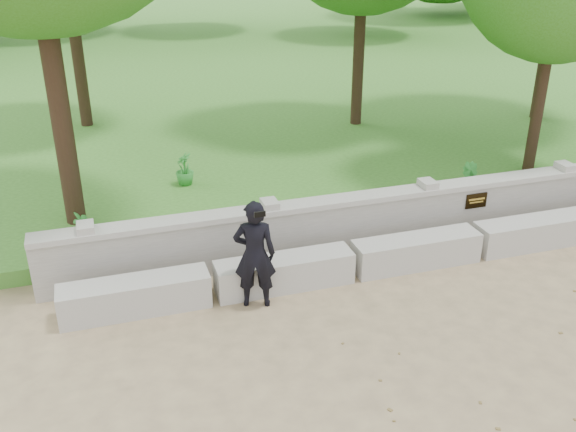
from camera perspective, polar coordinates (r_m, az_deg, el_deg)
name	(u,v)px	position (r m, az deg, el deg)	size (l,w,h in m)	color
ground	(559,324)	(8.80, 22.93, -8.84)	(80.00, 80.00, 0.00)	tan
lawn	(261,76)	(20.54, -2.44, 12.35)	(40.00, 22.00, 0.25)	#366A22
concrete_bench	(476,242)	(9.97, 16.40, -2.21)	(11.90, 0.45, 0.45)	#B5B2AB
parapet_wall	(453,209)	(10.39, 14.49, 0.63)	(12.50, 0.35, 0.90)	#AAA8A0
man_main	(255,254)	(8.15, -2.98, -3.42)	(0.61, 0.57, 1.48)	black
shrub_a	(83,232)	(9.56, -17.73, -1.40)	(0.32, 0.22, 0.61)	#2E8931
shrub_b	(472,181)	(11.28, 16.03, 2.98)	(0.35, 0.28, 0.64)	#2E8931
shrub_d	(185,169)	(11.61, -9.18, 4.16)	(0.33, 0.29, 0.59)	#2E8931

